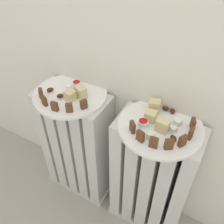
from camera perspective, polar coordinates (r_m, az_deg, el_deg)
name	(u,v)px	position (r m, az deg, el deg)	size (l,w,h in m)	color
radiator_left	(78,147)	(1.27, -7.98, -7.98)	(0.35, 0.17, 0.65)	silver
radiator_right	(151,179)	(1.16, 9.01, -15.18)	(0.35, 0.17, 0.65)	silver
plate_left	(70,94)	(1.05, -9.65, 4.05)	(0.31, 0.31, 0.01)	white
plate_right	(160,127)	(0.90, 11.19, -3.35)	(0.31, 0.31, 0.01)	white
dark_cake_slice_left_0	(41,93)	(1.04, -16.24, 4.25)	(0.03, 0.01, 0.04)	#56351E
dark_cake_slice_left_1	(44,101)	(0.99, -15.48, 2.50)	(0.03, 0.01, 0.04)	#56351E
dark_cake_slice_left_2	(55,106)	(0.96, -13.21, 1.28)	(0.03, 0.01, 0.04)	#56351E
dark_cake_slice_left_3	(69,108)	(0.94, -9.94, 0.99)	(0.03, 0.01, 0.04)	#56351E
dark_cake_slice_left_4	(84,104)	(0.95, -6.60, 1.78)	(0.03, 0.01, 0.04)	#56351E
marble_cake_slice_left_0	(81,92)	(1.00, -7.26, 4.56)	(0.05, 0.03, 0.05)	beige
marble_cake_slice_left_1	(70,96)	(0.99, -9.69, 3.80)	(0.04, 0.04, 0.04)	beige
turkish_delight_left_0	(65,93)	(1.03, -10.83, 4.46)	(0.02, 0.02, 0.02)	white
turkish_delight_left_1	(80,88)	(1.05, -7.43, 5.47)	(0.02, 0.02, 0.02)	white
turkish_delight_left_2	(69,88)	(1.06, -10.03, 5.62)	(0.02, 0.02, 0.02)	white
medjool_date_left_0	(60,96)	(1.02, -11.99, 3.72)	(0.03, 0.02, 0.02)	#3D1E0F
medjool_date_left_1	(50,90)	(1.06, -14.20, 5.04)	(0.03, 0.02, 0.02)	#3D1E0F
jam_bowl_left	(77,83)	(1.08, -8.23, 6.60)	(0.04, 0.04, 0.02)	white
dark_cake_slice_right_0	(132,127)	(0.85, 4.78, -3.50)	(0.03, 0.01, 0.04)	#56351E
dark_cake_slice_right_1	(140,136)	(0.82, 6.63, -5.59)	(0.03, 0.01, 0.04)	#56351E
dark_cake_slice_right_2	(154,142)	(0.81, 9.65, -7.00)	(0.03, 0.01, 0.04)	#56351E
dark_cake_slice_right_3	(169,144)	(0.81, 13.11, -7.32)	(0.03, 0.01, 0.04)	#56351E
dark_cake_slice_right_4	(183,141)	(0.83, 16.09, -6.47)	(0.03, 0.01, 0.04)	#56351E
dark_cake_slice_right_5	(191,133)	(0.87, 17.91, -4.76)	(0.03, 0.01, 0.04)	#56351E
dark_cake_slice_right_6	(193,124)	(0.90, 18.28, -2.65)	(0.03, 0.01, 0.04)	#56351E
marble_cake_slice_right_0	(162,126)	(0.86, 11.66, -3.13)	(0.04, 0.03, 0.05)	beige
marble_cake_slice_right_1	(151,116)	(0.90, 9.00, -0.92)	(0.04, 0.04, 0.04)	beige
marble_cake_slice_right_2	(154,106)	(0.93, 9.77, 1.34)	(0.04, 0.04, 0.05)	beige
turkish_delight_right_0	(151,136)	(0.84, 8.99, -5.48)	(0.02, 0.02, 0.02)	white
turkish_delight_right_1	(178,123)	(0.90, 15.00, -2.38)	(0.02, 0.02, 0.02)	white
turkish_delight_right_2	(173,129)	(0.88, 14.02, -3.92)	(0.02, 0.02, 0.02)	white
medjool_date_right_0	(166,108)	(0.96, 12.36, 0.81)	(0.03, 0.02, 0.02)	#3D1E0F
medjool_date_right_1	(173,138)	(0.85, 14.10, -5.92)	(0.03, 0.02, 0.02)	#3D1E0F
medjool_date_right_2	(173,111)	(0.96, 13.90, 0.20)	(0.02, 0.02, 0.02)	#3D1E0F
jam_bowl_right	(143,123)	(0.88, 7.22, -2.49)	(0.04, 0.04, 0.02)	white
fork	(69,93)	(1.04, -9.88, 4.29)	(0.03, 0.09, 0.00)	#B7B7BC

